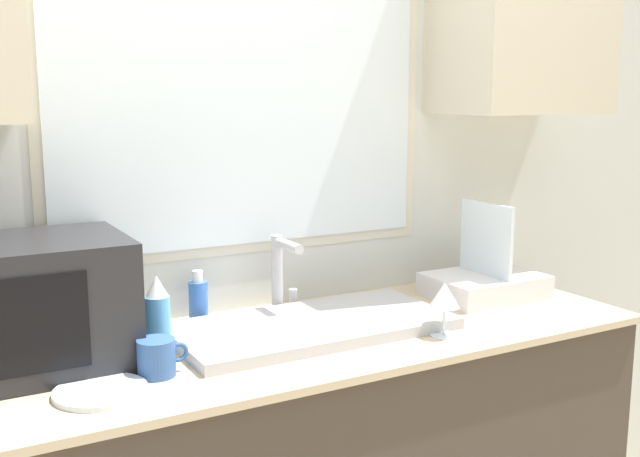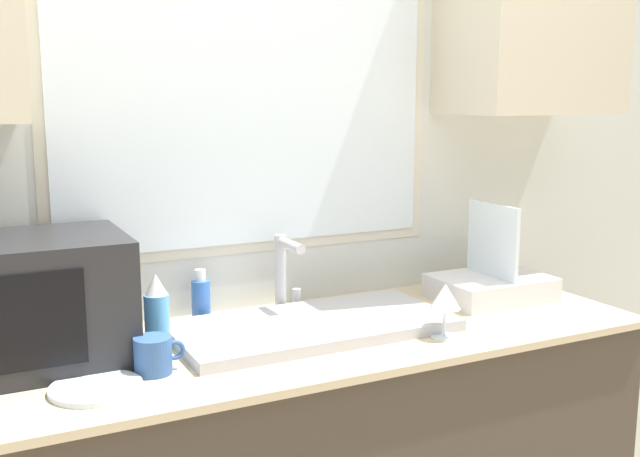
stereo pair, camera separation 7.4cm
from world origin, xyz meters
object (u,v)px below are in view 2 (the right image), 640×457
faucet (285,268)px  mug_near_sink (154,355)px  wine_glass (445,298)px  spray_bottle (157,315)px  dish_rack (491,283)px  soap_bottle (201,298)px  microwave (18,303)px

faucet → mug_near_sink: 0.55m
wine_glass → spray_bottle: bearing=162.1°
dish_rack → soap_bottle: 0.87m
faucet → spray_bottle: (-0.41, -0.16, -0.04)m
spray_bottle → mug_near_sink: (-0.04, -0.13, -0.05)m
microwave → mug_near_sink: (0.26, -0.19, -0.10)m
microwave → dish_rack: 1.33m
faucet → spray_bottle: bearing=-158.0°
microwave → spray_bottle: 0.31m
dish_rack → wine_glass: (-0.35, -0.24, 0.06)m
faucet → dish_rack: 0.64m
mug_near_sink → wine_glass: wine_glass is taller
soap_bottle → microwave: bearing=-162.8°
faucet → wine_glass: 0.47m
mug_near_sink → wine_glass: size_ratio=0.81×
mug_near_sink → wine_glass: bearing=-6.8°
dish_rack → spray_bottle: bearing=-178.8°
faucet → soap_bottle: size_ratio=1.56×
dish_rack → spray_bottle: 1.02m
spray_bottle → wine_glass: size_ratio=1.36×
microwave → mug_near_sink: 0.34m
microwave → wine_glass: (0.98, -0.28, -0.04)m
microwave → spray_bottle: microwave is taller
soap_bottle → wine_glass: 0.66m
mug_near_sink → microwave: bearing=143.7°
wine_glass → dish_rack: bearing=34.8°
faucet → dish_rack: size_ratio=0.66×
microwave → soap_bottle: microwave is taller
dish_rack → wine_glass: dish_rack is taller
faucet → mug_near_sink: (-0.45, -0.30, -0.09)m
faucet → soap_bottle: (-0.23, 0.04, -0.07)m
spray_bottle → wine_glass: spray_bottle is taller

